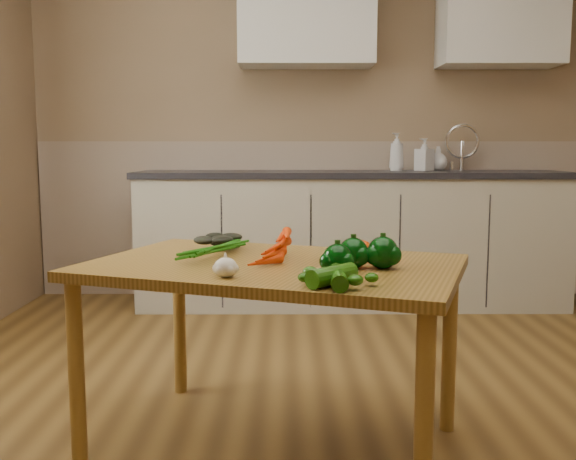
{
  "coord_description": "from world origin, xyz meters",
  "views": [
    {
      "loc": [
        -0.24,
        -2.09,
        1.05
      ],
      "look_at": [
        -0.23,
        0.32,
        0.74
      ],
      "focal_mm": 40.0,
      "sensor_mm": 36.0,
      "label": 1
    }
  ],
  "objects_px": {
    "leafy_greens": "(211,238)",
    "soap_bottle_a": "(397,152)",
    "garlic_bulb": "(226,267)",
    "soap_bottle_c": "(438,158)",
    "tomato_b": "(362,249)",
    "soap_bottle_b": "(424,155)",
    "pepper_b": "(383,253)",
    "pepper_c": "(337,259)",
    "zucchini_a": "(338,277)",
    "table": "(274,283)",
    "zucchini_b": "(332,276)",
    "tomato_c": "(383,252)",
    "pepper_a": "(353,253)",
    "carrot_bunch": "(256,251)",
    "tomato_a": "(347,252)"
  },
  "relations": [
    {
      "from": "soap_bottle_a",
      "to": "tomato_b",
      "type": "height_order",
      "value": "soap_bottle_a"
    },
    {
      "from": "leafy_greens",
      "to": "soap_bottle_a",
      "type": "bearing_deg",
      "value": 61.56
    },
    {
      "from": "garlic_bulb",
      "to": "tomato_b",
      "type": "relative_size",
      "value": 1.05
    },
    {
      "from": "leafy_greens",
      "to": "zucchini_a",
      "type": "relative_size",
      "value": 0.93
    },
    {
      "from": "tomato_c",
      "to": "carrot_bunch",
      "type": "bearing_deg",
      "value": 172.21
    },
    {
      "from": "pepper_b",
      "to": "zucchini_b",
      "type": "relative_size",
      "value": 0.61
    },
    {
      "from": "soap_bottle_a",
      "to": "soap_bottle_b",
      "type": "distance_m",
      "value": 0.19
    },
    {
      "from": "pepper_a",
      "to": "soap_bottle_a",
      "type": "bearing_deg",
      "value": 77.05
    },
    {
      "from": "soap_bottle_b",
      "to": "tomato_c",
      "type": "height_order",
      "value": "soap_bottle_b"
    },
    {
      "from": "soap_bottle_b",
      "to": "leafy_greens",
      "type": "height_order",
      "value": "soap_bottle_b"
    },
    {
      "from": "pepper_c",
      "to": "tomato_a",
      "type": "relative_size",
      "value": 1.51
    },
    {
      "from": "soap_bottle_a",
      "to": "pepper_a",
      "type": "relative_size",
      "value": 2.6
    },
    {
      "from": "carrot_bunch",
      "to": "garlic_bulb",
      "type": "relative_size",
      "value": 3.23
    },
    {
      "from": "soap_bottle_c",
      "to": "garlic_bulb",
      "type": "relative_size",
      "value": 2.32
    },
    {
      "from": "tomato_b",
      "to": "pepper_c",
      "type": "bearing_deg",
      "value": -109.9
    },
    {
      "from": "soap_bottle_c",
      "to": "leafy_greens",
      "type": "relative_size",
      "value": 0.93
    },
    {
      "from": "pepper_c",
      "to": "tomato_c",
      "type": "distance_m",
      "value": 0.26
    },
    {
      "from": "leafy_greens",
      "to": "tomato_a",
      "type": "relative_size",
      "value": 2.82
    },
    {
      "from": "soap_bottle_a",
      "to": "soap_bottle_c",
      "type": "xyz_separation_m",
      "value": [
        0.3,
        0.07,
        -0.05
      ]
    },
    {
      "from": "soap_bottle_a",
      "to": "garlic_bulb",
      "type": "bearing_deg",
      "value": -63.0
    },
    {
      "from": "pepper_b",
      "to": "pepper_c",
      "type": "xyz_separation_m",
      "value": [
        -0.16,
        -0.1,
        -0.0
      ]
    },
    {
      "from": "tomato_b",
      "to": "carrot_bunch",
      "type": "bearing_deg",
      "value": -171.52
    },
    {
      "from": "table",
      "to": "soap_bottle_c",
      "type": "relative_size",
      "value": 8.7
    },
    {
      "from": "pepper_a",
      "to": "zucchini_a",
      "type": "bearing_deg",
      "value": -104.62
    },
    {
      "from": "pepper_c",
      "to": "table",
      "type": "bearing_deg",
      "value": 133.22
    },
    {
      "from": "soap_bottle_b",
      "to": "pepper_b",
      "type": "bearing_deg",
      "value": -53.58
    },
    {
      "from": "soap_bottle_a",
      "to": "carrot_bunch",
      "type": "xyz_separation_m",
      "value": [
        -0.86,
        -2.17,
        -0.34
      ]
    },
    {
      "from": "zucchini_a",
      "to": "zucchini_b",
      "type": "relative_size",
      "value": 1.12
    },
    {
      "from": "soap_bottle_c",
      "to": "leafy_greens",
      "type": "bearing_deg",
      "value": 67.79
    },
    {
      "from": "tomato_a",
      "to": "zucchini_a",
      "type": "xyz_separation_m",
      "value": [
        -0.07,
        -0.43,
        -0.0
      ]
    },
    {
      "from": "tomato_c",
      "to": "zucchini_a",
      "type": "height_order",
      "value": "tomato_c"
    },
    {
      "from": "tomato_c",
      "to": "soap_bottle_c",
      "type": "bearing_deg",
      "value": 72.55
    },
    {
      "from": "pepper_a",
      "to": "tomato_b",
      "type": "relative_size",
      "value": 1.45
    },
    {
      "from": "pepper_b",
      "to": "zucchini_a",
      "type": "xyz_separation_m",
      "value": [
        -0.17,
        -0.27,
        -0.03
      ]
    },
    {
      "from": "tomato_a",
      "to": "zucchini_a",
      "type": "height_order",
      "value": "tomato_a"
    },
    {
      "from": "zucchini_b",
      "to": "table",
      "type": "bearing_deg",
      "value": 114.72
    },
    {
      "from": "carrot_bunch",
      "to": "zucchini_a",
      "type": "xyz_separation_m",
      "value": [
        0.25,
        -0.43,
        -0.01
      ]
    },
    {
      "from": "pepper_b",
      "to": "table",
      "type": "bearing_deg",
      "value": 162.28
    },
    {
      "from": "carrot_bunch",
      "to": "pepper_c",
      "type": "height_order",
      "value": "pepper_c"
    },
    {
      "from": "soap_bottle_a",
      "to": "table",
      "type": "bearing_deg",
      "value": -61.99
    },
    {
      "from": "soap_bottle_c",
      "to": "zucchini_b",
      "type": "height_order",
      "value": "soap_bottle_c"
    },
    {
      "from": "pepper_c",
      "to": "zucchini_a",
      "type": "distance_m",
      "value": 0.17
    },
    {
      "from": "carrot_bunch",
      "to": "pepper_c",
      "type": "xyz_separation_m",
      "value": [
        0.26,
        -0.26,
        0.02
      ]
    },
    {
      "from": "soap_bottle_a",
      "to": "soap_bottle_b",
      "type": "relative_size",
      "value": 1.17
    },
    {
      "from": "table",
      "to": "garlic_bulb",
      "type": "relative_size",
      "value": 20.16
    },
    {
      "from": "soap_bottle_b",
      "to": "tomato_a",
      "type": "xyz_separation_m",
      "value": [
        -0.73,
        -2.18,
        -0.32
      ]
    },
    {
      "from": "tomato_a",
      "to": "soap_bottle_a",
      "type": "bearing_deg",
      "value": 76.06
    },
    {
      "from": "leafy_greens",
      "to": "pepper_c",
      "type": "xyz_separation_m",
      "value": [
        0.45,
        -0.5,
        0.0
      ]
    },
    {
      "from": "garlic_bulb",
      "to": "zucchini_b",
      "type": "distance_m",
      "value": 0.34
    },
    {
      "from": "garlic_bulb",
      "to": "leafy_greens",
      "type": "bearing_deg",
      "value": 101.11
    }
  ]
}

